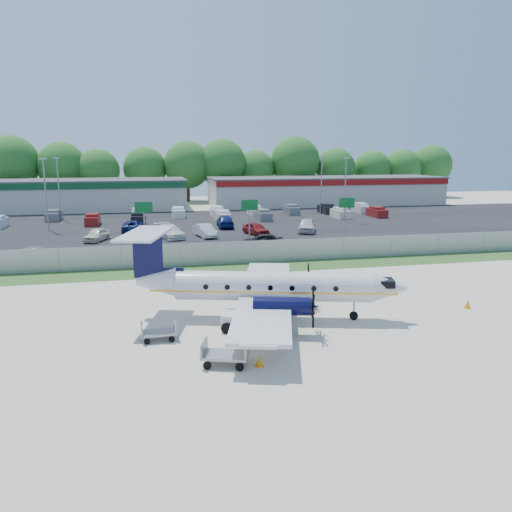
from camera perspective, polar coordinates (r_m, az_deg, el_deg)
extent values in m
plane|color=beige|center=(31.45, 2.35, -6.28)|extent=(170.00, 170.00, 0.00)
cube|color=#2D561E|center=(42.75, -1.72, -1.42)|extent=(170.00, 4.00, 0.02)
cube|color=black|center=(49.49, -3.22, 0.39)|extent=(170.00, 8.00, 0.02)
cube|color=black|center=(70.02, -5.98, 3.68)|extent=(170.00, 32.00, 0.02)
cube|color=gray|center=(44.46, -2.21, 0.40)|extent=(120.00, 0.02, 1.90)
cube|color=gray|center=(44.28, -2.22, 1.65)|extent=(120.00, 0.06, 0.06)
cube|color=gray|center=(44.66, -2.20, -0.79)|extent=(120.00, 0.06, 0.06)
cube|color=beige|center=(92.66, -22.62, 6.35)|extent=(46.00, 12.00, 5.00)
cube|color=#474749|center=(92.50, -22.75, 7.96)|extent=(46.40, 12.40, 0.24)
cube|color=#0F4723|center=(86.54, -23.42, 7.30)|extent=(46.00, 0.20, 1.00)
cube|color=beige|center=(97.22, 8.00, 7.34)|extent=(44.00, 12.00, 5.00)
cube|color=#474749|center=(97.06, 8.04, 8.88)|extent=(44.40, 12.40, 0.24)
cube|color=maroon|center=(91.40, 9.37, 8.28)|extent=(44.00, 0.20, 1.00)
cylinder|color=gray|center=(52.42, -12.64, 3.52)|extent=(0.14, 0.14, 5.00)
cube|color=#0C5923|center=(52.06, -12.73, 5.46)|extent=(1.80, 0.08, 1.10)
cylinder|color=gray|center=(53.49, -0.76, 3.96)|extent=(0.14, 0.14, 5.00)
cube|color=#0C5923|center=(53.14, -0.73, 5.86)|extent=(1.80, 0.08, 1.10)
cylinder|color=gray|center=(56.72, 10.22, 4.22)|extent=(0.14, 0.14, 5.00)
cube|color=#0C5923|center=(56.38, 10.35, 6.01)|extent=(1.80, 0.08, 1.10)
cylinder|color=gray|center=(68.25, -22.89, 6.41)|extent=(0.18, 0.18, 9.00)
cube|color=gray|center=(68.06, -23.20, 10.18)|extent=(0.90, 0.35, 0.18)
cylinder|color=gray|center=(72.60, 10.15, 7.41)|extent=(0.18, 0.18, 9.00)
cube|color=gray|center=(72.42, 10.28, 10.96)|extent=(0.90, 0.35, 0.18)
cylinder|color=gray|center=(78.08, -21.60, 7.07)|extent=(0.18, 0.18, 9.00)
cube|color=gray|center=(77.91, -21.85, 10.36)|extent=(0.90, 0.35, 0.18)
cylinder|color=gray|center=(81.91, 7.47, 7.96)|extent=(0.18, 0.18, 9.00)
cube|color=gray|center=(81.75, 7.56, 11.11)|extent=(0.90, 0.35, 0.18)
cylinder|color=silver|center=(29.50, 1.96, -3.48)|extent=(11.57, 4.77, 1.75)
cone|color=silver|center=(30.14, 14.97, -3.55)|extent=(2.42, 2.23, 1.75)
cone|color=silver|center=(30.39, -11.28, -2.89)|extent=(2.78, 2.33, 1.75)
cube|color=black|center=(30.02, 14.66, -2.96)|extent=(1.12, 1.38, 0.41)
cube|color=silver|center=(29.65, 1.06, -4.42)|extent=(7.18, 16.41, 0.20)
cylinder|color=black|center=(27.03, 3.01, -5.73)|extent=(3.29, 1.81, 1.01)
cylinder|color=black|center=(32.17, 3.05, -2.88)|extent=(3.29, 1.81, 1.01)
cube|color=black|center=(30.16, -12.25, 0.01)|extent=(1.73, 0.63, 2.67)
cube|color=silver|center=(29.95, -12.53, 2.51)|extent=(3.66, 6.10, 0.13)
cylinder|color=gray|center=(30.18, 11.13, -6.09)|extent=(0.11, 0.11, 1.20)
cylinder|color=black|center=(30.29, 11.10, -6.70)|extent=(0.54, 0.30, 0.52)
cylinder|color=black|center=(27.48, 0.85, -8.33)|extent=(0.67, 0.51, 0.59)
cylinder|color=black|center=(32.55, 1.23, -5.11)|extent=(0.67, 0.51, 0.59)
cube|color=silver|center=(28.10, -1.17, -7.28)|extent=(2.96, 2.35, 0.72)
cube|color=silver|center=(27.84, -0.12, -6.23)|extent=(1.53, 1.65, 0.52)
cube|color=black|center=(27.77, 0.84, -6.23)|extent=(0.57, 1.13, 0.41)
cylinder|color=black|center=(27.60, -3.36, -8.23)|extent=(0.66, 0.43, 0.62)
cylinder|color=black|center=(29.08, -2.73, -7.16)|extent=(0.66, 0.43, 0.62)
cylinder|color=black|center=(27.30, 0.50, -8.43)|extent=(0.66, 0.43, 0.62)
cylinder|color=black|center=(28.81, 0.93, -7.34)|extent=(0.66, 0.43, 0.62)
cube|color=gray|center=(27.12, -11.07, -8.58)|extent=(1.85, 1.16, 0.11)
cube|color=gray|center=(26.99, -12.92, -8.15)|extent=(0.12, 1.08, 0.54)
cube|color=gray|center=(27.08, -9.27, -7.93)|extent=(0.12, 1.08, 0.54)
cylinder|color=black|center=(26.71, -12.34, -9.51)|extent=(0.33, 0.12, 0.32)
cylinder|color=black|center=(27.64, -12.44, -8.78)|extent=(0.33, 0.12, 0.32)
cylinder|color=black|center=(26.78, -9.61, -9.35)|extent=(0.33, 0.12, 0.32)
cylinder|color=black|center=(27.70, -9.80, -8.63)|extent=(0.33, 0.12, 0.32)
cube|color=gray|center=(23.69, -3.51, -11.24)|extent=(2.44, 1.91, 0.13)
cube|color=gray|center=(23.75, -5.98, -10.38)|extent=(0.49, 1.25, 0.64)
cube|color=gray|center=(23.42, -1.02, -10.64)|extent=(0.49, 1.25, 0.64)
cylinder|color=black|center=(23.40, -5.60, -12.34)|extent=(0.41, 0.25, 0.39)
cylinder|color=black|center=(24.46, -5.03, -11.23)|extent=(0.41, 0.25, 0.39)
cylinder|color=black|center=(23.16, -1.88, -12.56)|extent=(0.41, 0.25, 0.39)
cylinder|color=black|center=(24.23, -1.47, -11.42)|extent=(0.41, 0.25, 0.39)
cone|color=orange|center=(34.63, 23.03, -5.04)|extent=(0.38, 0.38, 0.57)
cube|color=orange|center=(34.70, 22.99, -5.47)|extent=(0.40, 0.40, 0.03)
cone|color=orange|center=(23.62, 0.40, -11.87)|extent=(0.35, 0.35, 0.52)
cube|color=orange|center=(23.72, 0.40, -12.41)|extent=(0.37, 0.37, 0.03)
cone|color=orange|center=(44.53, -4.40, -0.62)|extent=(0.31, 0.31, 0.46)
cube|color=orange|center=(44.57, -4.39, -0.89)|extent=(0.32, 0.32, 0.03)
imported|color=#595B5E|center=(48.43, -23.44, -0.84)|extent=(4.77, 2.94, 1.48)
imported|color=black|center=(52.33, 0.74, 1.01)|extent=(4.54, 2.44, 1.47)
imported|color=silver|center=(59.11, 24.82, 1.16)|extent=(4.32, 2.59, 1.38)
imported|color=beige|center=(58.72, -17.70, 1.63)|extent=(3.05, 4.58, 1.45)
imported|color=silver|center=(58.80, -9.83, 2.03)|extent=(3.79, 5.87, 1.58)
imported|color=silver|center=(59.00, -5.82, 2.17)|extent=(2.66, 4.82, 1.51)
imported|color=maroon|center=(60.34, -0.02, 2.45)|extent=(2.97, 4.70, 1.49)
imported|color=silver|center=(62.65, 5.80, 2.73)|extent=(3.57, 5.40, 1.71)
imported|color=navy|center=(64.63, -13.94, 2.72)|extent=(2.52, 5.20, 1.42)
imported|color=navy|center=(66.24, -3.53, 3.25)|extent=(2.28, 5.09, 1.70)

